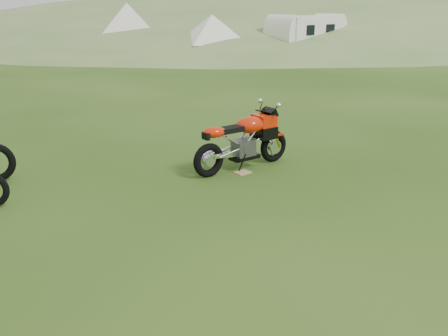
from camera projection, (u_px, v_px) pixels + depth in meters
name	position (u px, v px, depth m)	size (l,w,h in m)	color
ground	(223.00, 224.00, 6.66)	(120.00, 120.00, 0.00)	#22480F
hillside	(285.00, 32.00, 50.53)	(80.00, 64.00, 8.00)	#5A8142
hedgerow	(285.00, 32.00, 50.53)	(36.00, 1.20, 8.60)	black
sport_motorcycle	(243.00, 137.00, 8.70)	(1.94, 0.49, 1.16)	red
plywood_board	(243.00, 172.00, 8.65)	(0.26, 0.21, 0.02)	tan
tent_mid	(128.00, 30.00, 27.63)	(3.16, 3.16, 2.74)	white
tent_right	(212.00, 36.00, 25.48)	(2.76, 2.76, 2.39)	white
caravan	(306.00, 37.00, 26.39)	(4.68, 2.09, 2.19)	white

